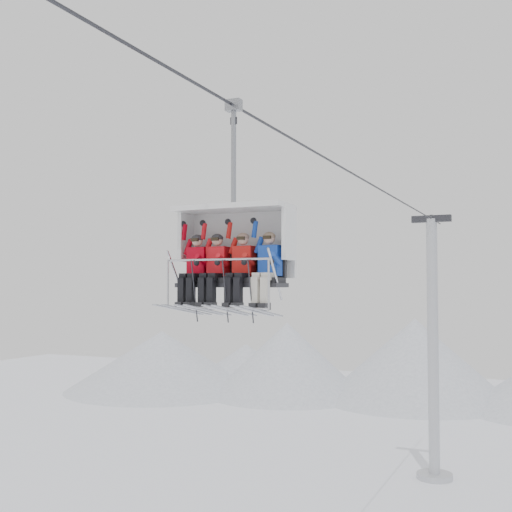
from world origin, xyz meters
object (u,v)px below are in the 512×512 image
at_px(skier_far_left, 195,268).
at_px(skier_center_left, 215,268).
at_px(skier_center_right, 241,268).
at_px(skier_far_right, 267,267).
at_px(chairlift_carrier, 236,244).
at_px(lift_tower_right, 433,365).

bearing_deg(skier_far_left, skier_center_left, 0.00).
relative_size(skier_center_right, skier_far_right, 1.00).
bearing_deg(skier_far_right, chairlift_carrier, 158.68).
distance_m(lift_tower_right, skier_center_left, 23.64).
bearing_deg(skier_center_left, skier_far_left, 180.00).
distance_m(chairlift_carrier, skier_center_left, 0.63).
relative_size(lift_tower_right, chairlift_carrier, 3.38).
xyz_separation_m(chairlift_carrier, skier_far_left, (-0.73, -0.30, -0.46)).
bearing_deg(chairlift_carrier, skier_center_right, -50.48).
relative_size(skier_far_left, skier_center_left, 1.00).
distance_m(skier_far_left, skier_far_right, 1.51).
height_order(lift_tower_right, skier_far_left, lift_tower_right).
xyz_separation_m(lift_tower_right, skier_far_right, (0.78, -23.22, 4.40)).
bearing_deg(chairlift_carrier, skier_far_left, -157.28).
relative_size(skier_center_left, skier_far_right, 1.00).
bearing_deg(lift_tower_right, skier_center_left, -90.72).
height_order(lift_tower_right, skier_far_right, lift_tower_right).
bearing_deg(skier_center_left, skier_center_right, 0.00).
height_order(lift_tower_right, skier_center_right, lift_tower_right).
bearing_deg(lift_tower_right, chairlift_carrier, -90.00).
distance_m(chairlift_carrier, skier_center_right, 0.61).
distance_m(skier_center_right, skier_far_right, 0.53).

